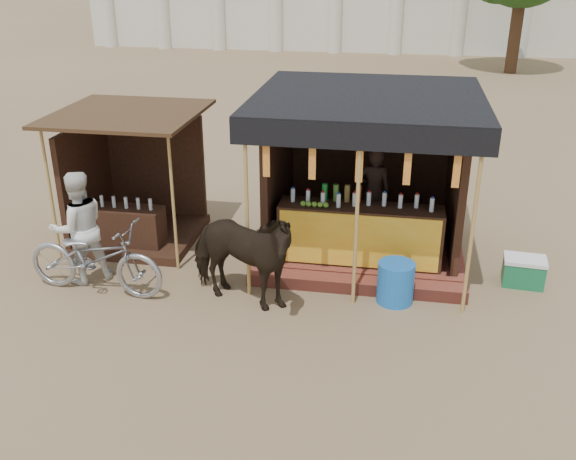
# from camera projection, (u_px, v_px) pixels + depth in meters

# --- Properties ---
(ground) EXTENTS (120.00, 120.00, 0.00)m
(ground) POSITION_uv_depth(u_px,v_px,m) (267.00, 355.00, 8.41)
(ground) COLOR #846B4C
(ground) RESTS_ON ground
(main_stall) EXTENTS (3.60, 3.61, 2.78)m
(main_stall) POSITION_uv_depth(u_px,v_px,m) (364.00, 197.00, 10.86)
(main_stall) COLOR brown
(main_stall) RESTS_ON ground
(secondary_stall) EXTENTS (2.40, 2.40, 2.38)m
(secondary_stall) POSITION_uv_depth(u_px,v_px,m) (130.00, 194.00, 11.48)
(secondary_stall) COLOR #392014
(secondary_stall) RESTS_ON ground
(cow) EXTENTS (2.05, 1.38, 1.59)m
(cow) POSITION_uv_depth(u_px,v_px,m) (240.00, 257.00, 9.29)
(cow) COLOR black
(cow) RESTS_ON ground
(motorbike) EXTENTS (2.27, 0.95, 1.16)m
(motorbike) POSITION_uv_depth(u_px,v_px,m) (95.00, 258.00, 9.73)
(motorbike) COLOR #93949B
(motorbike) RESTS_ON ground
(bystander) EXTENTS (1.12, 1.10, 1.82)m
(bystander) POSITION_uv_depth(u_px,v_px,m) (79.00, 228.00, 9.94)
(bystander) COLOR silver
(bystander) RESTS_ON ground
(blue_barrel) EXTENTS (0.67, 0.67, 0.64)m
(blue_barrel) POSITION_uv_depth(u_px,v_px,m) (396.00, 282.00, 9.56)
(blue_barrel) COLOR blue
(blue_barrel) RESTS_ON ground
(red_crate) EXTENTS (0.47, 0.46, 0.30)m
(red_crate) POSITION_uv_depth(u_px,v_px,m) (393.00, 283.00, 9.89)
(red_crate) COLOR maroon
(red_crate) RESTS_ON ground
(cooler) EXTENTS (0.67, 0.49, 0.46)m
(cooler) POSITION_uv_depth(u_px,v_px,m) (524.00, 271.00, 10.08)
(cooler) COLOR #186D40
(cooler) RESTS_ON ground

